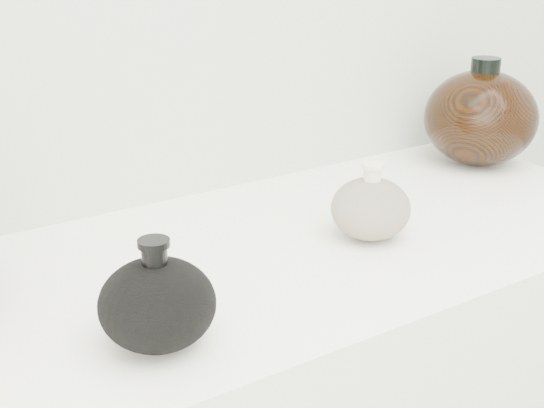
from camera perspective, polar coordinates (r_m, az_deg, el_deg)
black_gourd_vase at (r=0.80m, az=-8.63°, el=-7.40°), size 0.13×0.13×0.12m
cream_gourd_vase at (r=1.06m, az=7.44°, el=-0.30°), size 0.14×0.14×0.11m
right_round_pot at (r=1.41m, az=15.43°, el=6.31°), size 0.25×0.25×0.19m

